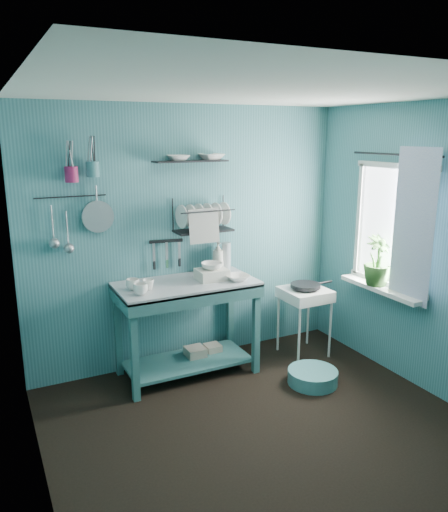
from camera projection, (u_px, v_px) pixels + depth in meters
name	position (u px, v px, depth m)	size (l,w,h in m)	color
floor	(267.00, 431.00, 3.84)	(3.20, 3.20, 0.00)	black
ceiling	(275.00, 91.00, 3.24)	(3.20, 3.20, 0.00)	silver
wall_back	(190.00, 237.00, 4.84)	(3.20, 3.20, 0.00)	#3B7379
wall_front	(447.00, 359.00, 2.24)	(3.20, 3.20, 0.00)	#3B7379
wall_left	(32.00, 310.00, 2.85)	(3.00, 3.00, 0.00)	#3B7379
wall_right	(432.00, 252.00, 4.23)	(3.00, 3.00, 0.00)	#3B7379
work_counter	(187.00, 329.00, 4.67)	(1.28, 0.64, 0.91)	#2F6464
mug_left	(141.00, 289.00, 4.20)	(0.12, 0.12, 0.10)	white
mug_mid	(148.00, 285.00, 4.33)	(0.10, 0.10, 0.09)	white
mug_right	(133.00, 284.00, 4.33)	(0.12, 0.12, 0.10)	white
wash_tub	(212.00, 274.00, 4.64)	(0.28, 0.22, 0.10)	beige
tub_bowl	(212.00, 266.00, 4.62)	(0.20, 0.20, 0.06)	white
soap_bottle	(218.00, 257.00, 4.88)	(0.12, 0.12, 0.30)	beige
water_bottle	(226.00, 256.00, 4.95)	(0.09, 0.09, 0.28)	#A0ABB3
counter_bowl	(237.00, 278.00, 4.62)	(0.22, 0.22, 0.05)	white
hotplate_stand	(304.00, 322.00, 5.12)	(0.44, 0.44, 0.70)	silver
frying_pan	(305.00, 285.00, 5.03)	(0.30, 0.30, 0.04)	black
knife_strip	(166.00, 241.00, 4.71)	(0.32, 0.02, 0.03)	black
dish_rack	(203.00, 215.00, 4.71)	(0.55, 0.24, 0.32)	black
upper_shelf	(191.00, 161.00, 4.57)	(0.70, 0.18, 0.01)	black
shelf_bowl_left	(178.00, 155.00, 4.51)	(0.21, 0.21, 0.05)	white
shelf_bowl_right	(212.00, 155.00, 4.65)	(0.23, 0.23, 0.06)	white
utensil_cup_magenta	(71.00, 174.00, 4.15)	(0.11, 0.11, 0.13)	#981C4D
utensil_cup_teal	(93.00, 169.00, 4.22)	(0.11, 0.11, 0.13)	#397277
colander	(98.00, 217.00, 4.35)	(0.28, 0.28, 0.03)	#9EA0A6
ladle_outer	(52.00, 223.00, 4.20)	(0.01, 0.01, 0.30)	#9EA0A6
ladle_inner	(67.00, 229.00, 4.27)	(0.01, 0.01, 0.30)	#9EA0A6
hook_rail	(71.00, 197.00, 4.23)	(0.01, 0.01, 0.60)	black
window_glass	(393.00, 226.00, 4.58)	(1.10, 1.10, 0.00)	white
windowsill	(381.00, 289.00, 4.69)	(0.16, 0.95, 0.04)	silver
curtain	(413.00, 227.00, 4.28)	(1.35, 1.35, 0.00)	silver
curtain_rod	(395.00, 154.00, 4.41)	(0.02, 0.02, 1.05)	black
potted_plant	(378.00, 260.00, 4.69)	(0.27, 0.27, 0.48)	#336126
storage_tin_large	(195.00, 358.00, 4.84)	(0.18, 0.18, 0.22)	gray
storage_tin_small	(213.00, 354.00, 4.96)	(0.15, 0.15, 0.20)	gray
floor_basin	(313.00, 377.00, 4.56)	(0.46, 0.46, 0.13)	teal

